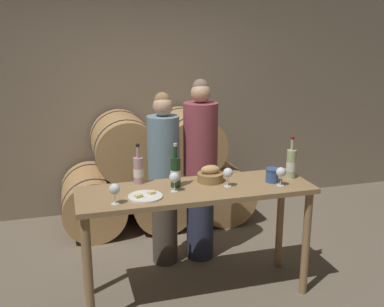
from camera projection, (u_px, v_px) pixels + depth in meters
The scene contains 16 objects.
ground_plane at pixel (196, 294), 3.77m from camera, with size 10.00×10.00×0.00m, color #726654.
stone_wall_back at pixel (146, 78), 5.31m from camera, with size 10.00×0.12×3.20m.
barrel_stack at pixel (157, 174), 5.07m from camera, with size 2.13×0.86×1.28m.
tasting_table at pixel (196, 204), 3.56m from camera, with size 1.86×0.58×0.94m.
person_left at pixel (164, 178), 4.10m from camera, with size 0.29×0.29×1.62m.
person_right at pixel (200, 170), 4.18m from camera, with size 0.32×0.32×1.73m.
wine_bottle_red at pixel (176, 172), 3.53m from camera, with size 0.08×0.08×0.35m.
wine_bottle_white at pixel (291, 164), 3.74m from camera, with size 0.08×0.08×0.36m.
wine_bottle_rose at pixel (138, 170), 3.61m from camera, with size 0.08×0.08×0.33m.
blue_crock at pixel (272, 175), 3.65m from camera, with size 0.11×0.11×0.11m.
bread_basket at pixel (210, 175), 3.66m from camera, with size 0.21×0.21×0.14m.
cheese_plate at pixel (145, 196), 3.32m from camera, with size 0.26×0.26×0.04m.
wine_glass_far_left at pixel (115, 190), 3.17m from camera, with size 0.08×0.08×0.15m.
wine_glass_left at pixel (174, 178), 3.42m from camera, with size 0.08×0.08×0.15m.
wine_glass_center at pixel (228, 173), 3.53m from camera, with size 0.08×0.08×0.15m.
wine_glass_right at pixel (281, 173), 3.55m from camera, with size 0.08×0.08×0.15m.
Camera 1 is at (-0.95, -3.19, 2.13)m, focal length 42.00 mm.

